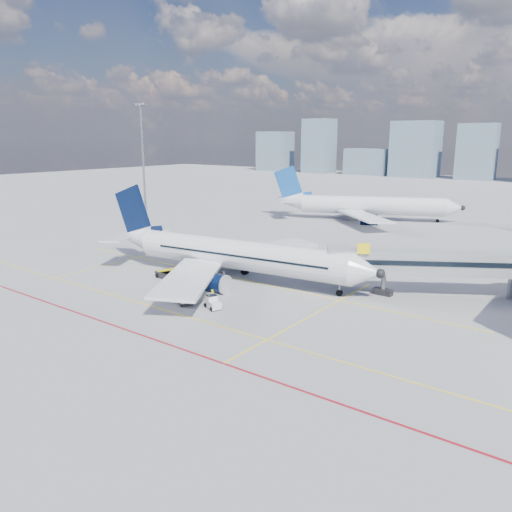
{
  "coord_description": "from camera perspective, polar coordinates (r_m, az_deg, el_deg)",
  "views": [
    {
      "loc": [
        38.24,
        -40.03,
        17.68
      ],
      "look_at": [
        3.77,
        6.04,
        4.0
      ],
      "focal_mm": 35.0,
      "sensor_mm": 36.0,
      "label": 1
    }
  ],
  "objects": [
    {
      "name": "apron_markings",
      "position": [
        55.89,
        -9.76,
        -5.26
      ],
      "size": [
        90.0,
        35.12,
        0.01
      ],
      "color": "yellow",
      "rests_on": "ground"
    },
    {
      "name": "ground",
      "position": [
        58.12,
        -6.57,
        -4.43
      ],
      "size": [
        420.0,
        420.0,
        0.0
      ],
      "primitive_type": "plane",
      "color": "gray",
      "rests_on": "ground"
    },
    {
      "name": "floodlight_mast_nw",
      "position": [
        122.94,
        -12.79,
        11.14
      ],
      "size": [
        3.2,
        0.61,
        25.45
      ],
      "color": "slate",
      "rests_on": "ground"
    },
    {
      "name": "jet_bridge",
      "position": [
        60.45,
        21.67,
        -0.92
      ],
      "size": [
        23.55,
        15.78,
        6.3
      ],
      "color": "gray",
      "rests_on": "ground"
    },
    {
      "name": "ramp_worker",
      "position": [
        55.06,
        -4.97,
        -4.59
      ],
      "size": [
        0.37,
        0.56,
        1.49
      ],
      "primitive_type": "imported",
      "rotation": [
        0.0,
        0.0,
        1.6
      ],
      "color": "yellow",
      "rests_on": "ground"
    },
    {
      "name": "cargo_dolly",
      "position": [
        55.36,
        -8.42,
        -4.31
      ],
      "size": [
        3.64,
        2.68,
        1.83
      ],
      "rotation": [
        0.0,
        0.0,
        -0.41
      ],
      "color": "black",
      "rests_on": "ground"
    },
    {
      "name": "belt_loader",
      "position": [
        64.62,
        -9.83,
        -2.11
      ],
      "size": [
        6.23,
        2.4,
        2.5
      ],
      "rotation": [
        0.0,
        0.0,
        -0.17
      ],
      "color": "black",
      "rests_on": "ground"
    },
    {
      "name": "second_aircraft",
      "position": [
        112.2,
        12.25,
        5.67
      ],
      "size": [
        38.75,
        32.68,
        11.95
      ],
      "rotation": [
        0.0,
        0.0,
        0.42
      ],
      "color": "silver",
      "rests_on": "ground"
    },
    {
      "name": "baggage_tug",
      "position": [
        53.27,
        -4.98,
        -5.3
      ],
      "size": [
        2.32,
        1.93,
        1.41
      ],
      "rotation": [
        0.0,
        0.0,
        -0.42
      ],
      "color": "silver",
      "rests_on": "ground"
    },
    {
      "name": "main_aircraft",
      "position": [
        63.72,
        -3.03,
        0.24
      ],
      "size": [
        39.32,
        34.18,
        11.51
      ],
      "rotation": [
        0.0,
        0.0,
        0.12
      ],
      "color": "silver",
      "rests_on": "ground"
    }
  ]
}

